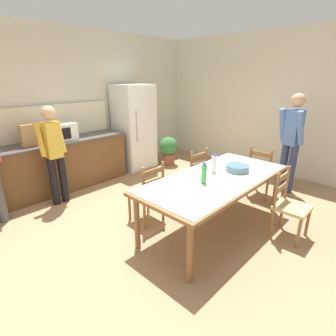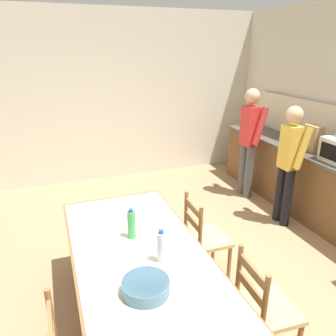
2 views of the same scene
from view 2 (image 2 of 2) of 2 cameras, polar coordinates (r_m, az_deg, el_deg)
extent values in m
plane|color=#9E7A56|center=(3.58, 3.96, -19.40)|extent=(8.32, 8.32, 0.00)
cube|color=beige|center=(5.93, -8.89, 12.05)|extent=(0.12, 5.20, 2.90)
cube|color=brown|center=(5.14, 23.09, -2.34)|extent=(3.44, 0.62, 0.89)
cube|color=#4C4742|center=(4.99, 23.82, 2.58)|extent=(3.48, 0.66, 0.04)
cube|color=#B7BCC1|center=(5.55, 18.43, 5.00)|extent=(0.52, 0.38, 0.02)
cube|color=beige|center=(5.13, 26.86, 6.29)|extent=(3.44, 0.03, 0.60)
cube|color=black|center=(4.47, 26.38, 2.52)|extent=(0.30, 0.01, 0.19)
cube|color=tan|center=(4.92, 23.89, 4.77)|extent=(0.24, 0.16, 0.36)
cylinder|color=brown|center=(3.67, -15.41, -12.15)|extent=(0.07, 0.07, 0.72)
cylinder|color=brown|center=(3.79, -2.71, -10.24)|extent=(0.07, 0.07, 0.72)
cube|color=brown|center=(2.65, -4.70, -15.50)|extent=(2.28, 1.04, 0.04)
cube|color=beige|center=(2.64, -4.72, -15.07)|extent=(2.19, 1.00, 0.01)
cylinder|color=green|center=(2.80, -6.38, -9.79)|extent=(0.07, 0.07, 0.24)
cylinder|color=#2D51B2|center=(2.74, -6.49, -7.34)|extent=(0.04, 0.04, 0.03)
cylinder|color=silver|center=(2.51, -1.18, -13.65)|extent=(0.07, 0.07, 0.24)
cylinder|color=#2D51B2|center=(2.43, -1.20, -11.02)|extent=(0.04, 0.04, 0.03)
cylinder|color=slate|center=(2.29, -3.88, -19.93)|extent=(0.32, 0.32, 0.09)
cylinder|color=slate|center=(2.26, -3.91, -19.26)|extent=(0.31, 0.31, 0.02)
cylinder|color=olive|center=(3.13, 17.50, -22.48)|extent=(0.04, 0.04, 0.41)
cylinder|color=olive|center=(2.99, 11.52, -24.33)|extent=(0.04, 0.04, 0.41)
cube|color=tan|center=(2.80, 17.05, -22.34)|extent=(0.44, 0.43, 0.04)
cylinder|color=olive|center=(2.45, 16.54, -21.74)|extent=(0.04, 0.04, 0.46)
cylinder|color=olive|center=(2.68, 12.27, -17.06)|extent=(0.04, 0.04, 0.46)
cube|color=olive|center=(2.48, 14.54, -17.00)|extent=(0.36, 0.05, 0.07)
cube|color=olive|center=(2.57, 14.23, -19.70)|extent=(0.36, 0.05, 0.07)
cylinder|color=olive|center=(2.38, -19.62, -23.49)|extent=(0.04, 0.04, 0.46)
cube|color=olive|center=(2.17, -19.80, -24.22)|extent=(0.36, 0.03, 0.07)
cylinder|color=olive|center=(3.54, 10.62, -16.03)|extent=(0.04, 0.04, 0.41)
cylinder|color=olive|center=(3.80, 7.92, -13.08)|extent=(0.04, 0.04, 0.41)
cylinder|color=olive|center=(3.41, 5.40, -17.35)|extent=(0.04, 0.04, 0.41)
cylinder|color=olive|center=(3.68, 3.03, -14.14)|extent=(0.04, 0.04, 0.41)
cube|color=tan|center=(3.48, 6.89, -12.08)|extent=(0.43, 0.41, 0.04)
cylinder|color=olive|center=(3.14, 5.68, -10.48)|extent=(0.04, 0.04, 0.46)
cylinder|color=olive|center=(3.43, 3.18, -7.59)|extent=(0.04, 0.04, 0.46)
cube|color=olive|center=(3.22, 4.43, -6.98)|extent=(0.36, 0.03, 0.07)
cube|color=olive|center=(3.30, 4.36, -9.33)|extent=(0.36, 0.03, 0.07)
cylinder|color=#4C4C4C|center=(5.45, 12.93, -0.11)|extent=(0.13, 0.13, 0.85)
cylinder|color=#4C4C4C|center=(5.32, 13.90, -0.71)|extent=(0.13, 0.13, 0.85)
cube|color=red|center=(5.18, 14.06, 7.11)|extent=(0.24, 0.19, 0.60)
sphere|color=tan|center=(5.10, 14.50, 12.02)|extent=(0.23, 0.23, 0.23)
cylinder|color=red|center=(5.35, 13.71, 7.83)|extent=(0.10, 0.23, 0.57)
cylinder|color=red|center=(5.08, 15.78, 7.00)|extent=(0.10, 0.23, 0.57)
cylinder|color=black|center=(4.75, 18.87, -4.22)|extent=(0.12, 0.12, 0.80)
cylinder|color=black|center=(4.64, 20.06, -4.95)|extent=(0.12, 0.12, 0.80)
cube|color=gold|center=(4.46, 20.48, 3.39)|extent=(0.22, 0.18, 0.57)
sphere|color=tan|center=(4.37, 21.16, 8.68)|extent=(0.21, 0.21, 0.21)
cylinder|color=gold|center=(4.61, 19.89, 4.30)|extent=(0.09, 0.22, 0.54)
cylinder|color=gold|center=(4.39, 22.46, 3.18)|extent=(0.09, 0.22, 0.54)
camera|label=1|loc=(5.01, -35.57, 13.95)|focal=28.00mm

